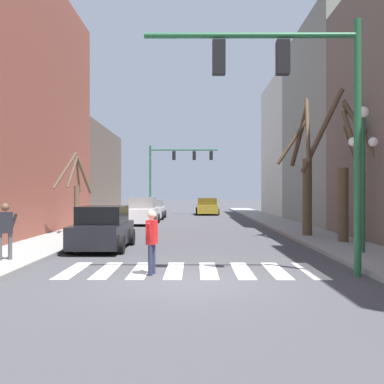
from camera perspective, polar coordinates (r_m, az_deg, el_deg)
ground_plane at (r=10.66m, az=-0.13°, el=-11.28°), size 240.00×240.00×0.00m
building_row_right at (r=27.13m, az=21.66°, el=8.38°), size 6.00×41.05×12.66m
crosswalk_stripes at (r=12.10m, az=-0.07°, el=-9.91°), size 6.75×2.60×0.01m
traffic_signal_near at (r=11.68m, az=13.39°, el=12.14°), size 5.38×0.28×6.37m
traffic_signal_far at (r=42.83m, az=-2.18°, el=3.64°), size 6.53×0.28×6.54m
street_lamp_right_corner at (r=15.50m, az=20.91°, el=5.05°), size 0.95×0.36×4.69m
car_parked_left_mid at (r=29.36m, az=-6.25°, el=-2.50°), size 1.97×4.49×1.78m
car_parked_right_mid at (r=42.08m, az=1.93°, el=-1.89°), size 2.13×4.54×1.56m
car_parked_right_far at (r=16.77m, az=-11.25°, el=-4.63°), size 1.96×4.14×1.58m
car_driving_toward_lane at (r=35.50m, az=-5.07°, el=-2.24°), size 2.01×4.37×1.53m
pedestrian_waiting_at_curb at (r=13.88m, az=-22.65°, el=-4.06°), size 0.60×0.49×1.61m
pedestrian_crossing_street at (r=11.43m, az=-5.13°, el=-5.64°), size 0.28×0.70×1.63m
street_tree_left_mid at (r=18.70m, az=18.99°, el=2.71°), size 3.54×2.85×6.08m
street_tree_right_near at (r=22.02m, az=-14.50°, el=-0.20°), size 1.38×2.35×3.84m
street_tree_left_near at (r=20.96m, az=14.15°, el=1.92°), size 1.60×3.69×6.19m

